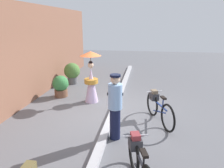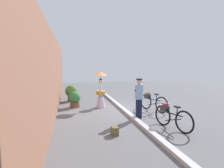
{
  "view_description": "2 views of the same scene",
  "coord_description": "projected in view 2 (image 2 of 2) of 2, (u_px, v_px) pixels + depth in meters",
  "views": [
    {
      "loc": [
        -6.02,
        -0.92,
        2.79
      ],
      "look_at": [
        0.52,
        0.14,
        0.8
      ],
      "focal_mm": 33.09,
      "sensor_mm": 36.0,
      "label": 1
    },
    {
      "loc": [
        -8.75,
        2.48,
        2.2
      ],
      "look_at": [
        0.14,
        0.51,
        1.28
      ],
      "focal_mm": 30.48,
      "sensor_mm": 36.0,
      "label": 2
    }
  ],
  "objects": [
    {
      "name": "potted_plant_small",
      "position": [
        75.0,
        99.0,
        9.89
      ],
      "size": [
        0.63,
        0.61,
        0.83
      ],
      "color": "brown",
      "rests_on": "ground_plane"
    },
    {
      "name": "backpack_on_pavement",
      "position": [
        115.0,
        131.0,
        5.99
      ],
      "size": [
        0.28,
        0.2,
        0.26
      ],
      "color": "brown",
      "rests_on": "ground_plane"
    },
    {
      "name": "potted_plant_by_door",
      "position": [
        72.0,
        92.0,
        11.56
      ],
      "size": [
        0.76,
        0.74,
        0.99
      ],
      "color": "#59595B",
      "rests_on": "ground_plane"
    },
    {
      "name": "bicycle_near_officer",
      "position": [
        171.0,
        116.0,
        6.54
      ],
      "size": [
        1.66,
        0.62,
        0.84
      ],
      "color": "black",
      "rests_on": "ground_plane"
    },
    {
      "name": "person_officer",
      "position": [
        139.0,
        97.0,
        7.77
      ],
      "size": [
        0.34,
        0.38,
        1.65
      ],
      "color": "#141938",
      "rests_on": "ground_plane"
    },
    {
      "name": "person_with_parasol",
      "position": [
        101.0,
        90.0,
        9.8
      ],
      "size": [
        0.75,
        0.75,
        1.83
      ],
      "color": "silver",
      "rests_on": "ground_plane"
    },
    {
      "name": "bicycle_far_side",
      "position": [
        152.0,
        101.0,
        9.14
      ],
      "size": [
        1.68,
        0.74,
        0.85
      ],
      "color": "black",
      "rests_on": "ground_plane"
    },
    {
      "name": "ground_plane",
      "position": [
        123.0,
        110.0,
        9.25
      ],
      "size": [
        30.0,
        30.0,
        0.0
      ],
      "primitive_type": "plane",
      "color": "slate"
    },
    {
      "name": "building_wall",
      "position": [
        51.0,
        76.0,
        8.37
      ],
      "size": [
        14.0,
        0.4,
        3.43
      ],
      "primitive_type": "cube",
      "color": "brown",
      "rests_on": "ground_plane"
    },
    {
      "name": "sidewalk_curb",
      "position": [
        123.0,
        109.0,
        9.25
      ],
      "size": [
        14.0,
        0.2,
        0.12
      ],
      "primitive_type": "cube",
      "color": "#B2B2B7",
      "rests_on": "ground_plane"
    }
  ]
}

